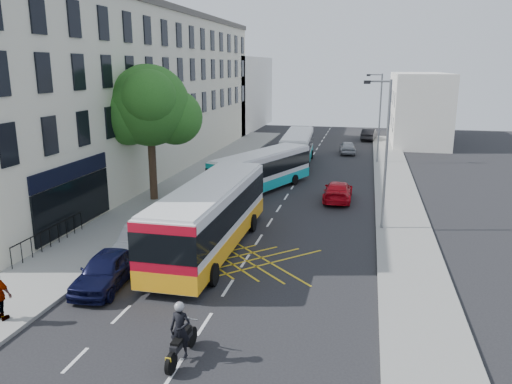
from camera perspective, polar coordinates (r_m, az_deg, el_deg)
The scene contains 20 objects.
ground at distance 18.26m, azimuth -5.89°, elevation -14.78°, with size 120.00×120.00×0.00m, color black.
pavement_left at distance 34.22m, azimuth -11.54°, elevation -0.88°, with size 5.00×70.00×0.15m, color gray.
pavement_right at distance 31.43m, azimuth 16.22°, elevation -2.52°, with size 3.00×70.00×0.15m, color gray.
terrace_main at distance 44.06m, azimuth -13.58°, elevation 11.16°, with size 8.30×45.00×13.50m.
terrace_far at distance 72.79m, azimuth -2.82°, elevation 11.21°, with size 8.00×20.00×10.00m, color silver.
building_right at distance 63.55m, azimuth 17.98°, elevation 9.20°, with size 6.00×18.00×8.00m, color silver.
street_tree at distance 33.15m, azimuth -12.12°, elevation 9.54°, with size 6.30×5.70×8.80m.
lamp_near at distance 27.44m, azimuth 14.50°, elevation 4.95°, with size 1.45×0.15×8.00m.
lamp_far at distance 47.30m, azimuth 13.86°, elevation 8.73°, with size 1.45×0.15×8.00m.
railings at distance 26.55m, azimuth -22.50°, elevation -4.68°, with size 0.08×5.60×1.14m, color black, non-canonical shape.
bus_near at distance 24.35m, azimuth -5.23°, elevation -2.75°, with size 3.00×11.79×3.31m.
bus_mid at distance 36.05m, azimuth 0.71°, elevation 2.48°, with size 5.84×10.19×2.82m.
bus_far at distance 46.14m, azimuth 4.78°, elevation 5.08°, with size 3.03×10.42×2.89m.
motorbike at distance 15.97m, azimuth -8.60°, elevation -15.63°, with size 0.68×2.22×1.97m.
parked_car_blue at distance 21.54m, azimuth -16.74°, elevation -8.52°, with size 1.70×4.22×1.44m, color black.
parked_car_silver at distance 24.35m, azimuth -12.85°, elevation -5.42°, with size 1.67×4.79×1.58m, color #95979B.
red_hatchback at distance 33.93m, azimuth 9.35°, elevation 0.10°, with size 1.83×4.50×1.31m, color red.
distant_car_grey at distance 56.30m, azimuth 4.17°, elevation 5.95°, with size 2.48×5.37×1.49m, color #45494D.
distant_car_silver at distance 52.42m, azimuth 10.43°, elevation 5.03°, with size 1.53×3.81×1.30m, color #A4A5AB.
distant_car_dark at distance 62.63m, azimuth 12.79°, elevation 6.44°, with size 1.50×4.29×1.41m, color black.
Camera 1 is at (5.22, -15.10, 8.84)m, focal length 35.00 mm.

